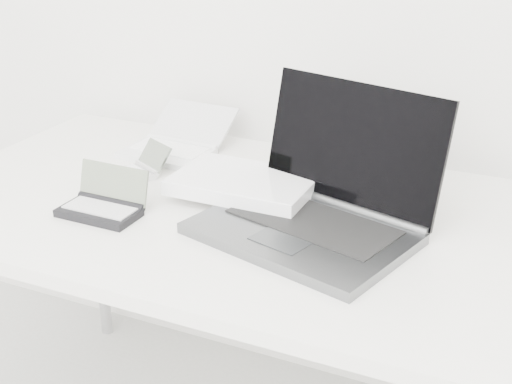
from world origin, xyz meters
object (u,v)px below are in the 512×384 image
at_px(desk, 277,234).
at_px(palmtop_charcoal, 103,205).
at_px(netbook_open_white, 175,144).
at_px(laptop_large, 291,199).

height_order(desk, palmtop_charcoal, palmtop_charcoal).
xyz_separation_m(netbook_open_white, palmtop_charcoal, (0.05, -0.38, -0.00)).
bearing_deg(desk, netbook_open_white, 148.57).
distance_m(desk, netbook_open_white, 0.46).
xyz_separation_m(laptop_large, palmtop_charcoal, (-0.36, -0.14, -0.03)).
bearing_deg(desk, palmtop_charcoal, -155.89).
distance_m(laptop_large, netbook_open_white, 0.48).
xyz_separation_m(desk, palmtop_charcoal, (-0.33, -0.15, 0.07)).
relative_size(netbook_open_white, palmtop_charcoal, 1.63).
height_order(desk, netbook_open_white, netbook_open_white).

